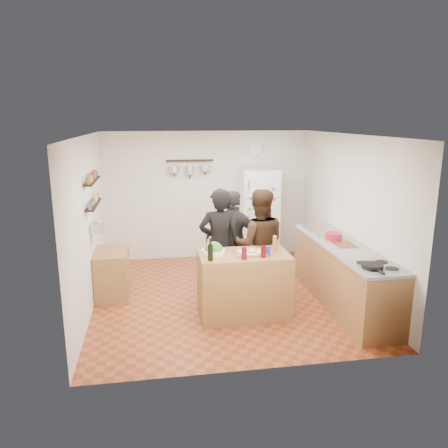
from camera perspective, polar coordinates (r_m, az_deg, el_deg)
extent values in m
plane|color=brown|center=(6.99, 0.14, -9.39)|extent=(4.20, 4.20, 0.00)
plane|color=white|center=(6.43, 0.15, 11.55)|extent=(4.20, 4.20, 0.00)
plane|color=silver|center=(8.64, -2.16, 3.74)|extent=(4.00, 0.00, 4.00)
plane|color=silver|center=(6.58, -17.30, -0.03)|extent=(0.00, 4.20, 4.20)
plane|color=silver|center=(7.20, 16.05, 1.20)|extent=(0.00, 4.20, 4.20)
cube|color=#A2723B|center=(6.22, 2.59, -7.88)|extent=(1.25, 0.72, 0.91)
cube|color=brown|center=(6.06, 3.42, -3.81)|extent=(0.42, 0.34, 0.02)
cylinder|color=beige|center=(6.06, 3.42, -3.64)|extent=(0.34, 0.34, 0.02)
cylinder|color=white|center=(6.03, -1.37, -3.66)|extent=(0.32, 0.32, 0.06)
cylinder|color=black|center=(5.75, -1.79, -3.76)|extent=(0.07, 0.07, 0.21)
cylinder|color=maroon|center=(5.81, 2.65, -3.80)|extent=(0.07, 0.07, 0.17)
cylinder|color=#540709|center=(5.91, 5.14, -3.60)|extent=(0.07, 0.07, 0.16)
cylinder|color=#9D6D41|center=(6.19, 6.63, -2.71)|extent=(0.06, 0.06, 0.18)
cylinder|color=#1C319C|center=(6.00, 5.69, -3.49)|extent=(0.08, 0.08, 0.13)
imported|color=black|center=(6.61, -0.54, -2.75)|extent=(0.69, 0.50, 1.74)
imported|color=black|center=(6.69, 4.57, -2.70)|extent=(0.94, 0.79, 1.72)
imported|color=#282624|center=(7.02, 1.30, -2.22)|extent=(1.03, 0.78, 1.63)
cube|color=#9E7042|center=(6.81, 15.27, -6.46)|extent=(0.63, 2.63, 0.90)
cube|color=white|center=(5.87, 19.37, -5.29)|extent=(0.60, 0.62, 0.02)
cylinder|color=black|center=(5.76, 18.80, -5.22)|extent=(0.27, 0.27, 0.05)
cube|color=silver|center=(7.42, 12.81, -0.90)|extent=(0.50, 0.80, 0.03)
cube|color=brown|center=(6.69, 15.45, -2.70)|extent=(0.30, 0.40, 0.02)
cylinder|color=#B81531|center=(6.91, 14.11, -1.55)|extent=(0.26, 0.26, 0.11)
cube|color=white|center=(8.54, 4.50, 1.20)|extent=(0.70, 0.68, 1.80)
cylinder|color=silver|center=(8.68, 4.13, 9.75)|extent=(0.30, 0.03, 0.30)
cube|color=black|center=(6.71, -16.64, 2.47)|extent=(0.12, 1.00, 0.02)
cube|color=black|center=(6.66, -16.84, 5.42)|extent=(0.12, 1.00, 0.02)
cube|color=silver|center=(6.78, -16.18, -0.42)|extent=(0.18, 0.35, 0.14)
cube|color=olive|center=(7.12, -14.36, -6.24)|extent=(0.50, 0.80, 0.73)
cube|color=black|center=(8.41, -4.51, 8.25)|extent=(0.90, 0.04, 0.04)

